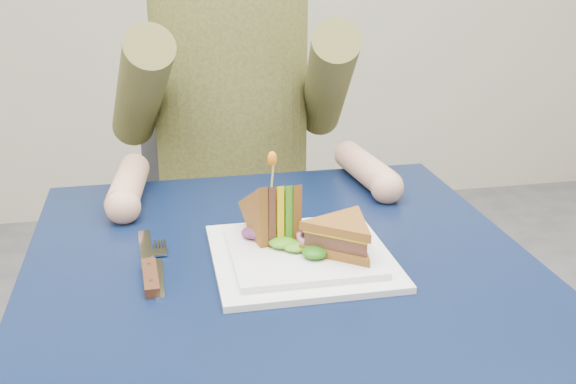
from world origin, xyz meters
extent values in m
cube|color=black|center=(0.00, 0.00, 0.71)|extent=(0.75, 0.75, 0.03)
cylinder|color=#595B5E|center=(-0.32, 0.32, 0.35)|extent=(0.04, 0.04, 0.70)
cylinder|color=#595B5E|center=(0.32, 0.32, 0.35)|extent=(0.04, 0.04, 0.70)
cube|color=#47474C|center=(0.00, 0.59, 0.45)|extent=(0.42, 0.40, 0.04)
cube|color=#47474C|center=(0.00, 0.77, 0.70)|extent=(0.42, 0.03, 0.46)
cylinder|color=#47474C|center=(-0.18, 0.42, 0.21)|extent=(0.02, 0.02, 0.43)
cylinder|color=#47474C|center=(0.18, 0.42, 0.21)|extent=(0.02, 0.02, 0.43)
cylinder|color=#47474C|center=(-0.18, 0.76, 0.21)|extent=(0.02, 0.02, 0.43)
cylinder|color=#47474C|center=(0.18, 0.76, 0.21)|extent=(0.02, 0.02, 0.43)
cylinder|color=brown|center=(0.00, 0.57, 0.87)|extent=(0.34, 0.34, 0.52)
cylinder|color=brown|center=(-0.20, 0.48, 0.89)|extent=(0.15, 0.39, 0.31)
cylinder|color=tan|center=(-0.23, 0.28, 0.76)|extent=(0.08, 0.20, 0.06)
sphere|color=tan|center=(-0.23, 0.18, 0.76)|extent=(0.06, 0.06, 0.06)
cylinder|color=brown|center=(0.20, 0.48, 0.89)|extent=(0.15, 0.39, 0.31)
cylinder|color=tan|center=(0.23, 0.28, 0.76)|extent=(0.08, 0.20, 0.06)
sphere|color=tan|center=(0.23, 0.18, 0.76)|extent=(0.06, 0.06, 0.06)
cube|color=white|center=(0.03, -0.02, 0.73)|extent=(0.26, 0.26, 0.01)
cube|color=white|center=(0.03, -0.02, 0.74)|extent=(0.21, 0.21, 0.01)
cube|color=silver|center=(-0.18, -0.04, 0.73)|extent=(0.01, 0.12, 0.00)
cube|color=silver|center=(-0.18, 0.04, 0.73)|extent=(0.02, 0.02, 0.00)
cube|color=silver|center=(-0.18, 0.07, 0.73)|extent=(0.00, 0.03, 0.00)
cube|color=silver|center=(-0.18, 0.07, 0.73)|extent=(0.00, 0.03, 0.00)
cube|color=silver|center=(-0.17, 0.07, 0.73)|extent=(0.00, 0.03, 0.00)
cube|color=silver|center=(-0.17, 0.07, 0.73)|extent=(0.00, 0.03, 0.00)
cube|color=silver|center=(-0.20, 0.06, 0.73)|extent=(0.02, 0.14, 0.00)
cube|color=black|center=(-0.19, -0.04, 0.74)|extent=(0.02, 0.10, 0.01)
cylinder|color=silver|center=(-0.19, -0.02, 0.74)|extent=(0.01, 0.01, 0.00)
cylinder|color=silver|center=(-0.19, -0.07, 0.74)|extent=(0.01, 0.01, 0.00)
cylinder|color=tan|center=(0.00, 0.03, 0.85)|extent=(0.01, 0.01, 0.06)
ellipsoid|color=orange|center=(0.00, 0.03, 0.88)|extent=(0.01, 0.01, 0.02)
torus|color=#9E4C7A|center=(0.04, -0.01, 0.77)|extent=(0.04, 0.04, 0.02)
camera|label=1|loc=(-0.17, -0.89, 1.18)|focal=42.00mm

